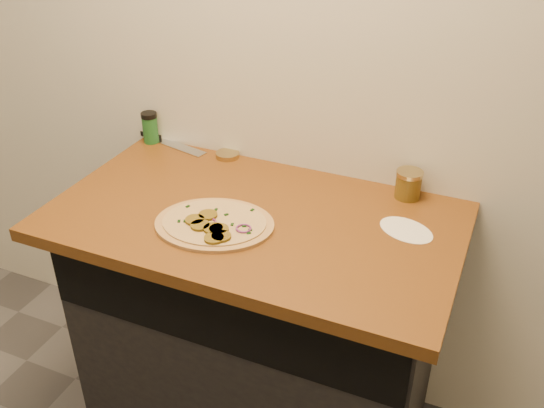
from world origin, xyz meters
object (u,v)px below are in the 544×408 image
at_px(pizza, 214,224).
at_px(spice_shaker, 150,127).
at_px(chefs_knife, 162,140).
at_px(salsa_jar, 408,184).

xyz_separation_m(pizza, spice_shaker, (-0.48, 0.41, 0.05)).
bearing_deg(pizza, spice_shaker, 139.46).
bearing_deg(chefs_knife, salsa_jar, -2.72).
xyz_separation_m(pizza, chefs_knife, (-0.44, 0.43, -0.00)).
distance_m(pizza, salsa_jar, 0.60).
height_order(pizza, spice_shaker, spice_shaker).
height_order(salsa_jar, spice_shaker, spice_shaker).
bearing_deg(chefs_knife, pizza, -43.89).
relative_size(pizza, spice_shaker, 3.58).
bearing_deg(salsa_jar, chefs_knife, 177.28).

